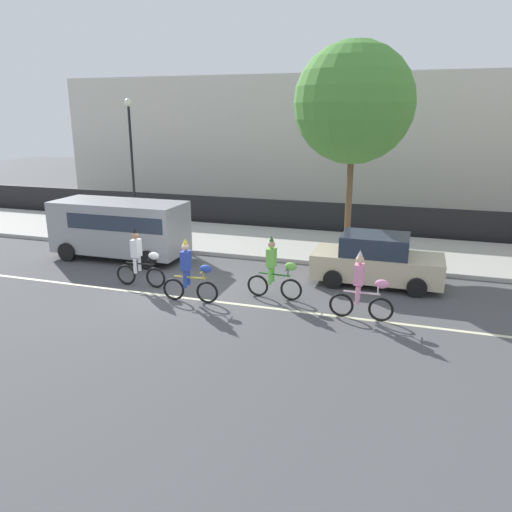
# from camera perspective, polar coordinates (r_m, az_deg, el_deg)

# --- Properties ---
(ground_plane) EXTENTS (80.00, 80.00, 0.00)m
(ground_plane) POSITION_cam_1_polar(r_m,az_deg,el_deg) (15.77, -8.42, -4.01)
(ground_plane) COLOR #4C4C4F
(road_centre_line) EXTENTS (36.00, 0.14, 0.01)m
(road_centre_line) POSITION_cam_1_polar(r_m,az_deg,el_deg) (15.36, -9.24, -4.60)
(road_centre_line) COLOR beige
(road_centre_line) RESTS_ON ground
(sidewalk_curb) EXTENTS (60.00, 5.00, 0.15)m
(sidewalk_curb) POSITION_cam_1_polar(r_m,az_deg,el_deg) (21.50, -0.80, 1.80)
(sidewalk_curb) COLOR #ADAAA3
(sidewalk_curb) RESTS_ON ground
(fence_line) EXTENTS (40.00, 0.08, 1.40)m
(fence_line) POSITION_cam_1_polar(r_m,az_deg,el_deg) (24.06, 1.42, 4.85)
(fence_line) COLOR black
(fence_line) RESTS_ON ground
(building_backdrop) EXTENTS (28.00, 8.00, 7.40)m
(building_backdrop) POSITION_cam_1_polar(r_m,az_deg,el_deg) (32.06, 5.38, 12.99)
(building_backdrop) COLOR beige
(building_backdrop) RESTS_ON ground
(parade_cyclist_zebra) EXTENTS (1.72, 0.50, 1.92)m
(parade_cyclist_zebra) POSITION_cam_1_polar(r_m,az_deg,el_deg) (16.23, -13.10, -0.56)
(parade_cyclist_zebra) COLOR black
(parade_cyclist_zebra) RESTS_ON ground
(parade_cyclist_cobalt) EXTENTS (1.72, 0.50, 1.92)m
(parade_cyclist_cobalt) POSITION_cam_1_polar(r_m,az_deg,el_deg) (14.63, -7.54, -2.10)
(parade_cyclist_cobalt) COLOR black
(parade_cyclist_cobalt) RESTS_ON ground
(parade_cyclist_lime) EXTENTS (1.72, 0.50, 1.92)m
(parade_cyclist_lime) POSITION_cam_1_polar(r_m,az_deg,el_deg) (14.78, 2.17, -1.78)
(parade_cyclist_lime) COLOR black
(parade_cyclist_lime) RESTS_ON ground
(parade_cyclist_pink) EXTENTS (1.72, 0.50, 1.92)m
(parade_cyclist_pink) POSITION_cam_1_polar(r_m,az_deg,el_deg) (13.58, 12.07, -3.77)
(parade_cyclist_pink) COLOR black
(parade_cyclist_pink) RESTS_ON ground
(parked_van_grey) EXTENTS (5.00, 2.22, 2.18)m
(parked_van_grey) POSITION_cam_1_polar(r_m,az_deg,el_deg) (19.52, -15.12, 3.40)
(parked_van_grey) COLOR #99999E
(parked_van_grey) RESTS_ON ground
(parked_car_beige) EXTENTS (4.10, 1.92, 1.64)m
(parked_car_beige) POSITION_cam_1_polar(r_m,az_deg,el_deg) (16.52, 13.59, -0.52)
(parked_car_beige) COLOR beige
(parked_car_beige) RESTS_ON ground
(street_lamp_post) EXTENTS (0.36, 0.36, 5.86)m
(street_lamp_post) POSITION_cam_1_polar(r_m,az_deg,el_deg) (24.84, -14.11, 12.39)
(street_lamp_post) COLOR black
(street_lamp_post) RESTS_ON sidewalk_curb
(street_tree_near_lamp) EXTENTS (4.41, 4.41, 7.77)m
(street_tree_near_lamp) POSITION_cam_1_polar(r_m,az_deg,el_deg) (19.37, 11.11, 16.75)
(street_tree_near_lamp) COLOR brown
(street_tree_near_lamp) RESTS_ON sidewalk_curb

